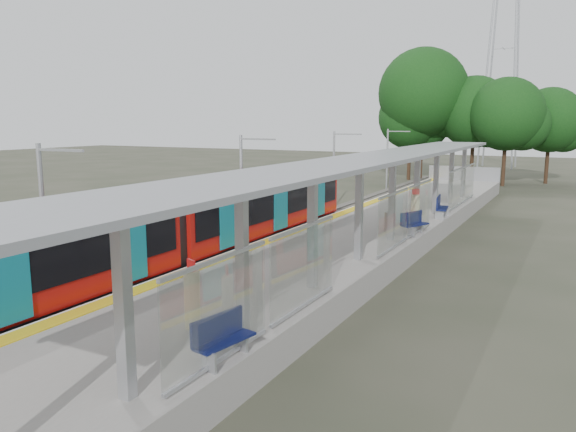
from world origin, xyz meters
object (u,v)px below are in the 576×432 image
(litter_bin, at_px, (389,222))
(bench_far, at_px, (441,206))
(train, at_px, (156,233))
(info_pillar_near, at_px, (192,299))
(info_pillar_far, at_px, (415,210))
(bench_mid, at_px, (413,223))
(bench_near, at_px, (222,336))

(litter_bin, bearing_deg, bench_far, 77.26)
(train, height_order, litter_bin, train)
(bench_far, height_order, info_pillar_near, info_pillar_near)
(train, height_order, info_pillar_far, train)
(bench_mid, xyz_separation_m, info_pillar_far, (-0.50, 2.12, 0.24))
(litter_bin, bearing_deg, bench_mid, -0.28)
(bench_far, bearing_deg, info_pillar_far, -107.79)
(bench_mid, bearing_deg, train, -106.25)
(train, distance_m, info_pillar_far, 13.07)
(info_pillar_far, height_order, litter_bin, info_pillar_far)
(info_pillar_far, bearing_deg, info_pillar_near, -117.85)
(bench_near, distance_m, info_pillar_near, 2.17)
(info_pillar_far, bearing_deg, litter_bin, -130.04)
(bench_mid, bearing_deg, bench_far, 110.73)
(bench_mid, bearing_deg, litter_bin, -159.04)
(info_pillar_near, relative_size, info_pillar_far, 0.96)
(info_pillar_near, bearing_deg, train, 162.45)
(bench_mid, height_order, bench_far, bench_far)
(info_pillar_near, bearing_deg, info_pillar_far, 110.60)
(bench_mid, height_order, litter_bin, bench_mid)
(info_pillar_near, bearing_deg, litter_bin, 112.49)
(bench_mid, xyz_separation_m, litter_bin, (-1.12, 0.01, -0.07))
(info_pillar_near, height_order, info_pillar_far, info_pillar_far)
(bench_mid, xyz_separation_m, bench_far, (0.05, 5.18, 0.06))
(bench_mid, distance_m, info_pillar_far, 2.19)
(litter_bin, bearing_deg, train, -122.81)
(bench_near, xyz_separation_m, bench_mid, (-0.06, 15.34, 0.01))
(bench_far, height_order, litter_bin, bench_far)
(info_pillar_near, xyz_separation_m, litter_bin, (0.56, 14.08, -0.28))
(train, bearing_deg, bench_mid, 52.50)
(info_pillar_far, distance_m, litter_bin, 2.22)
(bench_far, distance_m, litter_bin, 5.31)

